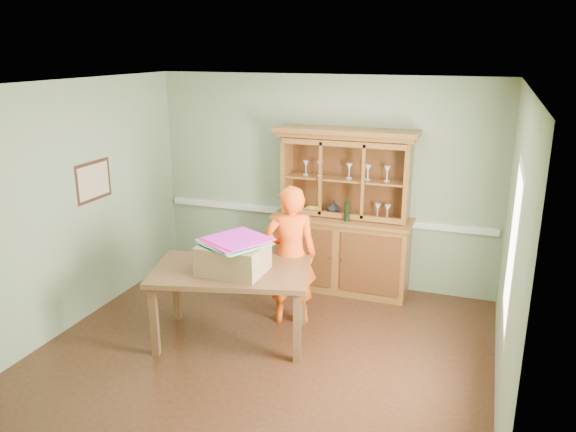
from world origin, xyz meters
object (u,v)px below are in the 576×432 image
at_px(dining_table, 231,277).
at_px(person, 291,255).
at_px(cardboard_box, 233,258).
at_px(china_hutch, 342,235).

xyz_separation_m(dining_table, person, (0.44, 0.60, 0.09)).
bearing_deg(person, cardboard_box, 38.10).
relative_size(cardboard_box, person, 0.40).
relative_size(dining_table, person, 1.13).
bearing_deg(cardboard_box, dining_table, 132.67).
height_order(dining_table, person, person).
distance_m(dining_table, cardboard_box, 0.26).
xyz_separation_m(china_hutch, dining_table, (-0.76, -1.69, -0.02)).
height_order(china_hutch, person, china_hutch).
bearing_deg(person, dining_table, 31.91).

